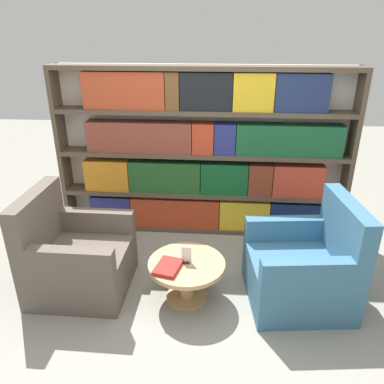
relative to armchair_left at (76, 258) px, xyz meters
The scene contains 7 objects.
ground_plane 1.17m from the armchair_left, 11.16° to the right, with size 14.00×14.00×0.00m, color gray.
bookshelf 1.80m from the armchair_left, 47.96° to the left, with size 3.32×0.30×1.93m.
armchair_left is the anchor object (origin of this frame).
armchair_right 2.09m from the armchair_left, ahead, with size 0.95×0.92×0.97m.
coffee_table 1.05m from the armchair_left, ahead, with size 0.69×0.69×0.39m.
table_sign 1.06m from the armchair_left, ahead, with size 0.09×0.06×0.16m.
stray_book 0.92m from the armchair_left, 12.00° to the right, with size 0.25×0.31×0.03m.
Camera 1 is at (0.21, -2.62, 2.29)m, focal length 35.00 mm.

